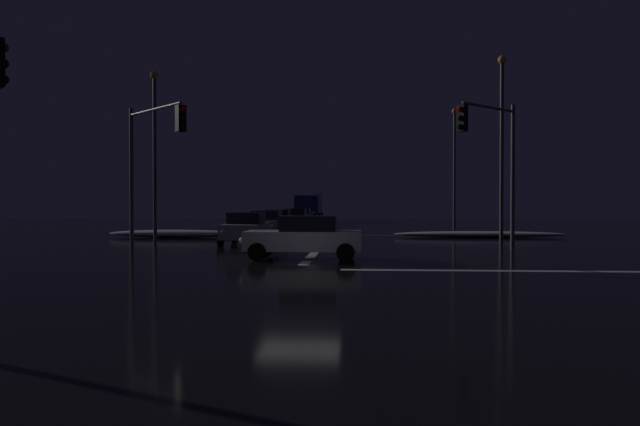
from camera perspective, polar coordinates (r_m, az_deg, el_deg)
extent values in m
cube|color=black|center=(18.85, -1.95, -5.43)|extent=(120.00, 120.00, 0.10)
cube|color=white|center=(26.89, -0.22, -3.39)|extent=(0.35, 13.86, 0.01)
cube|color=yellow|center=(38.44, 0.98, -2.07)|extent=(22.00, 0.15, 0.01)
cube|color=white|center=(19.79, 22.49, -5.04)|extent=(13.86, 0.40, 0.01)
ellipsoid|color=white|center=(36.69, -13.31, -1.89)|extent=(7.93, 1.50, 0.46)
ellipsoid|color=white|center=(37.27, 14.65, -1.93)|extent=(10.10, 1.50, 0.36)
cube|color=#B7B7BC|center=(30.19, -6.93, -1.65)|extent=(1.80, 4.20, 0.70)
cube|color=black|center=(30.37, -6.86, -0.45)|extent=(1.60, 2.00, 0.55)
cylinder|color=black|center=(28.53, -5.73, -2.50)|extent=(0.22, 0.64, 0.64)
cylinder|color=black|center=(28.88, -9.25, -2.47)|extent=(0.22, 0.64, 0.64)
cylinder|color=black|center=(31.59, -4.80, -2.16)|extent=(0.22, 0.64, 0.64)
cylinder|color=black|center=(31.90, -8.00, -2.14)|extent=(0.22, 0.64, 0.64)
sphere|color=#F9EFC6|center=(27.99, -6.42, -1.75)|extent=(0.22, 0.22, 0.22)
sphere|color=#F9EFC6|center=(28.25, -9.02, -1.73)|extent=(0.22, 0.22, 0.22)
cube|color=slate|center=(36.85, -5.00, -1.17)|extent=(1.80, 4.20, 0.70)
cube|color=black|center=(37.03, -4.95, -0.19)|extent=(1.60, 2.00, 0.55)
cylinder|color=black|center=(35.20, -3.93, -1.84)|extent=(0.22, 0.64, 0.64)
cylinder|color=black|center=(35.49, -6.82, -1.82)|extent=(0.22, 0.64, 0.64)
cylinder|color=black|center=(38.27, -3.31, -1.61)|extent=(0.22, 0.64, 0.64)
cylinder|color=black|center=(38.54, -5.97, -1.60)|extent=(0.22, 0.64, 0.64)
sphere|color=#F9EFC6|center=(34.66, -4.47, -1.22)|extent=(0.22, 0.22, 0.22)
sphere|color=#F9EFC6|center=(34.87, -6.59, -1.21)|extent=(0.22, 0.22, 0.22)
cube|color=maroon|center=(42.02, -3.97, -0.90)|extent=(1.80, 4.20, 0.70)
cube|color=black|center=(42.20, -3.93, -0.04)|extent=(1.60, 2.00, 0.55)
cylinder|color=black|center=(40.38, -3.00, -1.47)|extent=(0.22, 0.64, 0.64)
cylinder|color=black|center=(40.63, -5.52, -1.46)|extent=(0.22, 0.64, 0.64)
cylinder|color=black|center=(43.46, -2.51, -1.30)|extent=(0.22, 0.64, 0.64)
cylinder|color=black|center=(43.69, -4.86, -1.29)|extent=(0.22, 0.64, 0.64)
sphere|color=#F9EFC6|center=(39.83, -3.45, -0.93)|extent=(0.22, 0.22, 0.22)
sphere|color=#F9EFC6|center=(40.01, -5.30, -0.93)|extent=(0.22, 0.22, 0.22)
cube|color=#C66014|center=(48.37, -2.31, -0.65)|extent=(1.80, 4.20, 0.70)
cube|color=black|center=(48.55, -2.29, 0.09)|extent=(1.60, 2.00, 0.55)
cylinder|color=black|center=(46.75, -1.42, -1.14)|extent=(0.22, 0.64, 0.64)
cylinder|color=black|center=(46.94, -3.61, -1.13)|extent=(0.22, 0.64, 0.64)
cylinder|color=black|center=(49.83, -1.10, -1.01)|extent=(0.22, 0.64, 0.64)
cylinder|color=black|center=(50.02, -3.15, -1.00)|extent=(0.22, 0.64, 0.64)
sphere|color=#F9EFC6|center=(46.19, -1.79, -0.67)|extent=(0.22, 0.22, 0.22)
sphere|color=#F9EFC6|center=(46.34, -3.39, -0.66)|extent=(0.22, 0.22, 0.22)
cube|color=navy|center=(54.38, -1.82, -0.47)|extent=(1.80, 4.20, 0.70)
cube|color=black|center=(54.56, -1.80, 0.19)|extent=(1.60, 2.00, 0.55)
cylinder|color=black|center=(52.76, -1.02, -0.89)|extent=(0.22, 0.64, 0.64)
cylinder|color=black|center=(52.94, -2.96, -0.89)|extent=(0.22, 0.64, 0.64)
cylinder|color=black|center=(55.85, -0.75, -0.79)|extent=(0.22, 0.64, 0.64)
cylinder|color=black|center=(56.02, -2.59, -0.79)|extent=(0.22, 0.64, 0.64)
sphere|color=#F9EFC6|center=(52.20, -1.34, -0.48)|extent=(0.22, 0.22, 0.22)
sphere|color=#F9EFC6|center=(52.34, -2.76, -0.47)|extent=(0.22, 0.22, 0.22)
cube|color=#14512D|center=(59.62, -1.62, -0.34)|extent=(1.80, 4.20, 0.70)
cube|color=black|center=(59.81, -1.61, 0.26)|extent=(1.60, 2.00, 0.55)
cylinder|color=black|center=(58.01, -0.88, -0.72)|extent=(0.22, 0.64, 0.64)
cylinder|color=black|center=(58.18, -2.65, -0.72)|extent=(0.22, 0.64, 0.64)
cylinder|color=black|center=(61.10, -0.65, -0.64)|extent=(0.22, 0.64, 0.64)
cylinder|color=black|center=(61.26, -2.33, -0.63)|extent=(0.22, 0.64, 0.64)
sphere|color=#F9EFC6|center=(57.45, -1.18, -0.34)|extent=(0.22, 0.22, 0.22)
sphere|color=#F9EFC6|center=(57.58, -2.47, -0.34)|extent=(0.22, 0.22, 0.22)
cube|color=navy|center=(63.66, -1.25, 0.61)|extent=(2.40, 2.20, 2.30)
cube|color=silver|center=(68.15, -0.92, 0.76)|extent=(2.40, 5.00, 2.60)
cylinder|color=black|center=(64.19, -0.14, -0.42)|extent=(0.28, 0.96, 0.96)
cylinder|color=black|center=(64.40, -2.27, -0.41)|extent=(0.28, 0.96, 0.96)
cylinder|color=black|center=(68.88, 0.13, -0.32)|extent=(0.28, 0.96, 0.96)
cylinder|color=black|center=(69.07, -1.86, -0.32)|extent=(0.28, 0.96, 0.96)
sphere|color=#F9EFC6|center=(62.46, -0.57, 0.05)|extent=(0.26, 0.26, 0.26)
sphere|color=#F9EFC6|center=(62.61, -2.12, 0.05)|extent=(0.26, 0.26, 0.26)
cube|color=silver|center=(22.25, -1.55, -2.58)|extent=(4.20, 1.80, 0.70)
cube|color=black|center=(22.20, -1.04, -0.98)|extent=(2.00, 1.60, 0.55)
cylinder|color=black|center=(21.58, -5.88, -3.63)|extent=(0.64, 0.22, 0.64)
cylinder|color=black|center=(23.35, -5.14, -3.28)|extent=(0.64, 0.22, 0.64)
cylinder|color=black|center=(21.28, 2.39, -3.69)|extent=(0.64, 0.22, 0.64)
cylinder|color=black|center=(23.08, 2.50, -3.33)|extent=(0.64, 0.22, 0.64)
sphere|color=#F9EFC6|center=(21.90, -7.25, -2.52)|extent=(0.22, 0.22, 0.22)
sphere|color=#F9EFC6|center=(23.18, -6.63, -2.32)|extent=(0.22, 0.22, 0.22)
cylinder|color=#4C4C51|center=(27.96, 17.52, 3.20)|extent=(0.18, 0.18, 6.31)
cylinder|color=#4C4C51|center=(26.68, 15.46, 9.48)|extent=(2.69, 2.69, 0.12)
cube|color=black|center=(25.08, 13.12, 8.59)|extent=(0.46, 0.46, 1.05)
sphere|color=red|center=(25.00, 12.91, 9.41)|extent=(0.22, 0.22, 0.22)
sphere|color=black|center=(24.96, 12.90, 8.63)|extent=(0.22, 0.22, 0.22)
sphere|color=black|center=(24.91, 12.90, 7.84)|extent=(0.22, 0.22, 0.22)
cylinder|color=#4C4C51|center=(29.08, -17.15, 3.12)|extent=(0.18, 0.18, 6.32)
cylinder|color=#4C4C51|center=(27.26, -15.18, 9.31)|extent=(3.34, 3.34, 0.12)
cube|color=black|center=(25.15, -12.84, 8.59)|extent=(0.46, 0.46, 1.05)
sphere|color=red|center=(25.06, -12.67, 9.41)|extent=(0.22, 0.22, 0.22)
sphere|color=black|center=(25.01, -12.67, 8.63)|extent=(0.22, 0.22, 0.22)
sphere|color=black|center=(24.97, -12.66, 7.85)|extent=(0.22, 0.22, 0.22)
sphere|color=red|center=(15.32, -27.39, 13.52)|extent=(0.22, 0.22, 0.22)
sphere|color=black|center=(15.25, -27.38, 12.26)|extent=(0.22, 0.22, 0.22)
sphere|color=black|center=(15.18, -27.37, 10.98)|extent=(0.22, 0.22, 0.22)
cylinder|color=#424247|center=(48.95, 12.41, 3.83)|extent=(0.20, 0.20, 8.99)
sphere|color=#F9AD47|center=(49.41, 12.43, 9.25)|extent=(0.44, 0.44, 0.44)
cylinder|color=#424247|center=(34.26, -15.14, 4.81)|extent=(0.20, 0.20, 8.72)
sphere|color=#F9AD47|center=(34.86, -15.17, 12.28)|extent=(0.44, 0.44, 0.44)
cylinder|color=#424247|center=(33.26, 16.57, 5.40)|extent=(0.20, 0.20, 9.27)
sphere|color=#F9AD47|center=(33.98, 16.61, 13.52)|extent=(0.44, 0.44, 0.44)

